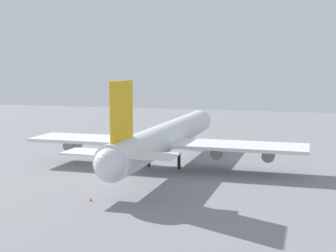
# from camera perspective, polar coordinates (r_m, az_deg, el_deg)

# --- Properties ---
(ground_plane) EXTENTS (282.05, 282.05, 0.00)m
(ground_plane) POSITION_cam_1_polar(r_m,az_deg,el_deg) (108.69, 0.00, -4.62)
(ground_plane) COLOR gray
(cargo_airplane) EXTENTS (70.51, 60.82, 19.61)m
(cargo_airplane) POSITION_cam_1_polar(r_m,az_deg,el_deg) (107.18, -0.06, -1.30)
(cargo_airplane) COLOR silver
(cargo_airplane) RESTS_ON ground_plane
(safety_cone_nose) EXTENTS (0.39, 0.39, 0.56)m
(safety_cone_nose) POSITION_cam_1_polar(r_m,az_deg,el_deg) (138.75, 3.96, -1.98)
(safety_cone_nose) COLOR orange
(safety_cone_nose) RESTS_ON ground_plane
(safety_cone_tail) EXTENTS (0.45, 0.45, 0.64)m
(safety_cone_tail) POSITION_cam_1_polar(r_m,az_deg,el_deg) (81.10, -9.13, -8.52)
(safety_cone_tail) COLOR orange
(safety_cone_tail) RESTS_ON ground_plane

